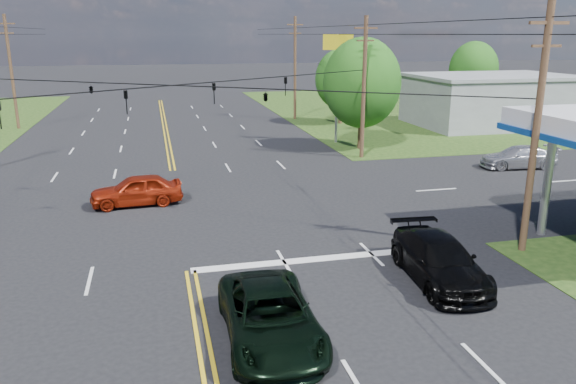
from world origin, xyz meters
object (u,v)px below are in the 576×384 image
object	(u,v)px
tree_right_b	(341,79)
pole_ne	(364,86)
pole_se	(536,128)
suv_black	(439,260)
pole_left_far	(11,71)
retail_ne	(491,102)
pole_right_far	(295,67)
pickup_dkgreen	(270,317)
tree_far_r	(473,69)
tree_right_a	(362,83)

from	to	relation	value
tree_right_b	pole_ne	bearing A→B (deg)	-103.13
pole_se	suv_black	world-z (taller)	pole_se
pole_left_far	tree_right_b	distance (m)	29.79
tree_right_b	retail_ne	bearing A→B (deg)	-16.50
pole_left_far	pole_right_far	size ratio (longest dim) A/B	1.00
pickup_dkgreen	pole_se	bearing A→B (deg)	22.74
retail_ne	tree_far_r	world-z (taller)	tree_far_r
pole_se	retail_ne	bearing A→B (deg)	59.62
retail_ne	pole_ne	world-z (taller)	pole_ne
retail_ne	pickup_dkgreen	world-z (taller)	retail_ne
tree_far_r	suv_black	world-z (taller)	tree_far_r
pole_ne	pickup_dkgreen	world-z (taller)	pole_ne
tree_far_r	pole_right_far	bearing A→B (deg)	-174.56
pole_se	tree_right_b	bearing A→B (deg)	83.95
pole_right_far	tree_far_r	xyz separation A→B (m)	(21.00, 2.00, -0.62)
tree_right_a	pickup_dkgreen	size ratio (longest dim) A/B	1.51
pole_se	pole_right_far	world-z (taller)	pole_right_far
tree_right_b	suv_black	size ratio (longest dim) A/B	1.34
retail_ne	tree_far_r	bearing A→B (deg)	68.20
tree_right_b	pole_right_far	bearing A→B (deg)	131.19
pole_left_far	tree_right_a	size ratio (longest dim) A/B	1.22
tree_right_b	pickup_dkgreen	xyz separation A→B (m)	(-14.66, -37.38, -3.47)
tree_right_b	pickup_dkgreen	bearing A→B (deg)	-111.41
suv_black	tree_far_r	bearing A→B (deg)	62.03
tree_right_a	pickup_dkgreen	world-z (taller)	tree_right_a
pole_ne	pickup_dkgreen	bearing A→B (deg)	-116.50
retail_ne	pole_se	size ratio (longest dim) A/B	1.47
pole_ne	pickup_dkgreen	size ratio (longest dim) A/B	1.76
suv_black	pickup_dkgreen	bearing A→B (deg)	-154.15
pole_ne	tree_right_b	world-z (taller)	pole_ne
tree_right_a	pole_left_far	bearing A→B (deg)	149.35
pole_ne	pole_right_far	distance (m)	19.00
pole_se	tree_far_r	distance (m)	44.30
tree_far_r	pole_se	bearing A→B (deg)	-118.30
pole_se	pole_left_far	bearing A→B (deg)	125.10
pole_ne	tree_far_r	bearing A→B (deg)	45.00
pole_left_far	pickup_dkgreen	xyz separation A→B (m)	(14.84, -41.38, -4.42)
retail_ne	suv_black	world-z (taller)	retail_ne
pole_se	pole_right_far	distance (m)	37.00
suv_black	tree_right_b	bearing A→B (deg)	81.02
pole_ne	pole_right_far	world-z (taller)	pole_right_far
pole_se	pickup_dkgreen	distance (m)	12.69
pole_right_far	tree_far_r	bearing A→B (deg)	5.44
tree_right_a	tree_right_b	distance (m)	12.27
tree_right_b	tree_far_r	size ratio (longest dim) A/B	0.93
tree_right_b	tree_far_r	world-z (taller)	tree_far_r
pole_right_far	tree_far_r	distance (m)	21.10
tree_far_r	suv_black	size ratio (longest dim) A/B	1.45
retail_ne	tree_far_r	distance (m)	11.02
pole_right_far	suv_black	size ratio (longest dim) A/B	1.90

